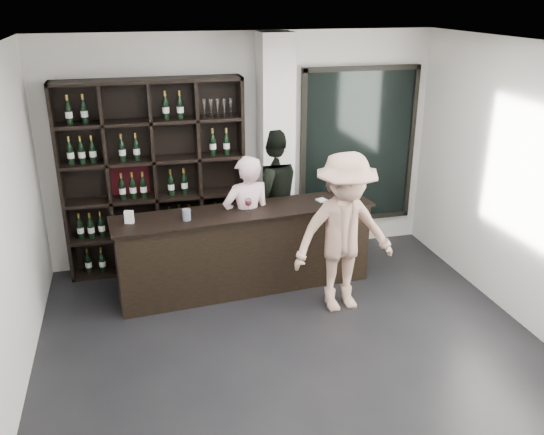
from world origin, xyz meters
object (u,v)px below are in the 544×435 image
object	(u,v)px
taster_black	(270,196)
customer	(344,233)
tasting_counter	(246,250)
wine_shelf	(155,179)
taster_pink	(247,222)

from	to	relation	value
taster_black	customer	world-z (taller)	taster_black
tasting_counter	taster_black	world-z (taller)	taster_black
taster_black	wine_shelf	bearing A→B (deg)	-15.99
tasting_counter	taster_pink	distance (m)	0.32
taster_black	customer	size ratio (longest dim) A/B	1.01
tasting_counter	taster_pink	bearing A→B (deg)	60.59
tasting_counter	customer	bearing A→B (deg)	-41.43
wine_shelf	taster_black	bearing A→B (deg)	-6.64
wine_shelf	tasting_counter	distance (m)	1.44
tasting_counter	wine_shelf	bearing A→B (deg)	134.59
wine_shelf	customer	bearing A→B (deg)	-38.57
taster_black	tasting_counter	bearing A→B (deg)	45.14
wine_shelf	taster_black	size ratio (longest dim) A/B	1.33
wine_shelf	taster_black	distance (m)	1.46
wine_shelf	taster_black	xyz separation A→B (m)	(1.42, -0.17, -0.29)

